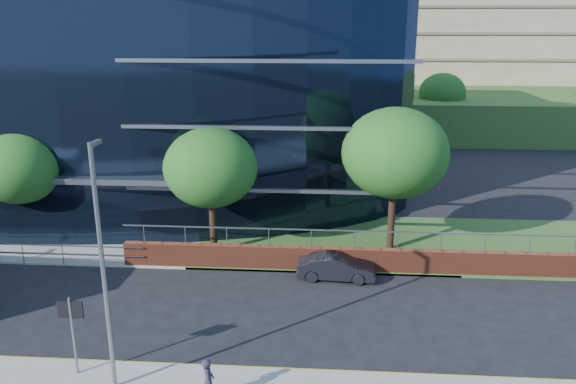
# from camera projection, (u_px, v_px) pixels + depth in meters

# --- Properties ---
(grass_verge) EXTENTS (36.00, 8.00, 0.12)m
(grass_verge) POSITION_uv_depth(u_px,v_px,m) (541.00, 246.00, 29.46)
(grass_verge) COLOR #2D511E
(grass_verge) RESTS_ON ground
(glass_office) EXTENTS (44.00, 23.10, 16.00)m
(glass_office) POSITION_uv_depth(u_px,v_px,m) (85.00, 73.00, 38.43)
(glass_office) COLOR black
(glass_office) RESTS_ON ground
(retaining_wall) EXTENTS (34.00, 0.40, 2.11)m
(retaining_wall) POSITION_uv_depth(u_px,v_px,m) (483.00, 264.00, 26.04)
(retaining_wall) COLOR maroon
(retaining_wall) RESTS_ON ground
(apartment_block) EXTENTS (60.00, 42.00, 30.00)m
(apartment_block) POSITION_uv_depth(u_px,v_px,m) (485.00, 23.00, 69.78)
(apartment_block) COLOR #2D511E
(apartment_block) RESTS_ON ground
(street_sign) EXTENTS (0.85, 0.09, 2.80)m
(street_sign) POSITION_uv_depth(u_px,v_px,m) (71.00, 319.00, 18.16)
(street_sign) COLOR slate
(street_sign) RESTS_ON pavement_near
(tree_far_b) EXTENTS (4.29, 4.29, 6.05)m
(tree_far_b) POSITION_uv_depth(u_px,v_px,m) (20.00, 168.00, 28.64)
(tree_far_b) COLOR black
(tree_far_b) RESTS_ON ground
(tree_far_c) EXTENTS (4.62, 4.62, 6.51)m
(tree_far_c) POSITION_uv_depth(u_px,v_px,m) (211.00, 168.00, 27.39)
(tree_far_c) COLOR black
(tree_far_c) RESTS_ON ground
(tree_far_d) EXTENTS (5.28, 5.28, 7.44)m
(tree_far_d) POSITION_uv_depth(u_px,v_px,m) (395.00, 153.00, 27.55)
(tree_far_d) COLOR black
(tree_far_d) RESTS_ON ground
(tree_dist_e) EXTENTS (4.62, 4.62, 6.51)m
(tree_dist_e) POSITION_uv_depth(u_px,v_px,m) (442.00, 93.00, 55.82)
(tree_dist_e) COLOR black
(tree_dist_e) RESTS_ON ground
(streetlight_east) EXTENTS (0.15, 0.77, 8.00)m
(streetlight_east) POSITION_uv_depth(u_px,v_px,m) (103.00, 263.00, 16.83)
(streetlight_east) COLOR slate
(streetlight_east) RESTS_ON pavement_near
(parked_car) EXTENTS (3.65, 1.45, 1.18)m
(parked_car) POSITION_uv_depth(u_px,v_px,m) (336.00, 267.00, 25.74)
(parked_car) COLOR black
(parked_car) RESTS_ON ground
(pedestrian) EXTENTS (0.50, 0.63, 1.53)m
(pedestrian) POSITION_uv_depth(u_px,v_px,m) (208.00, 381.00, 17.06)
(pedestrian) COLOR #281E2D
(pedestrian) RESTS_ON pavement_near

